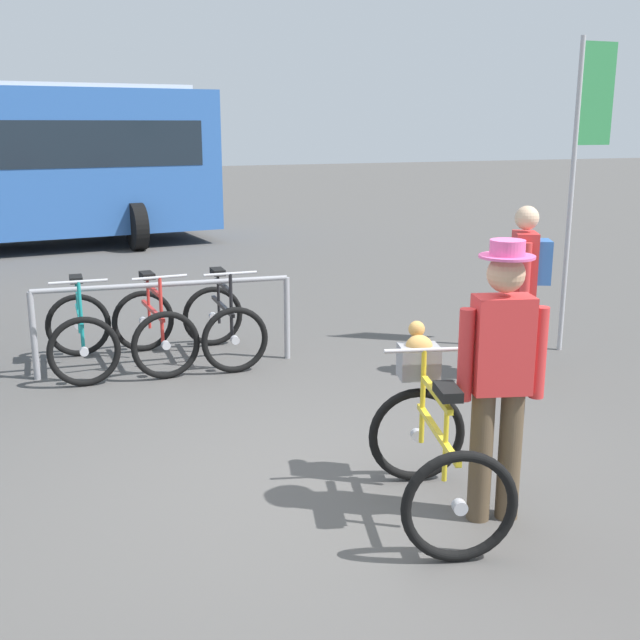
{
  "coord_description": "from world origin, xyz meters",
  "views": [
    {
      "loc": [
        -1.67,
        -4.53,
        2.36
      ],
      "look_at": [
        0.29,
        0.49,
        1.0
      ],
      "focal_mm": 43.79,
      "sensor_mm": 36.0,
      "label": 1
    }
  ],
  "objects_px": {
    "racked_bike_black": "(223,324)",
    "banner_flag": "(586,137)",
    "featured_bicycle": "(432,435)",
    "racked_bike_teal": "(81,334)",
    "person_with_featured_bike": "(500,371)",
    "pedestrian_with_backpack": "(525,282)",
    "racked_bike_red": "(154,329)"
  },
  "relations": [
    {
      "from": "racked_bike_black",
      "to": "banner_flag",
      "type": "xyz_separation_m",
      "value": [
        3.57,
        -1.0,
        1.86
      ]
    },
    {
      "from": "featured_bicycle",
      "to": "banner_flag",
      "type": "relative_size",
      "value": 0.39
    },
    {
      "from": "racked_bike_teal",
      "to": "racked_bike_black",
      "type": "bearing_deg",
      "value": -4.94
    },
    {
      "from": "featured_bicycle",
      "to": "person_with_featured_bike",
      "type": "relative_size",
      "value": 0.73
    },
    {
      "from": "racked_bike_black",
      "to": "pedestrian_with_backpack",
      "type": "bearing_deg",
      "value": -33.89
    },
    {
      "from": "racked_bike_red",
      "to": "racked_bike_black",
      "type": "height_order",
      "value": "same"
    },
    {
      "from": "banner_flag",
      "to": "racked_bike_black",
      "type": "bearing_deg",
      "value": 164.36
    },
    {
      "from": "pedestrian_with_backpack",
      "to": "banner_flag",
      "type": "height_order",
      "value": "banner_flag"
    },
    {
      "from": "racked_bike_teal",
      "to": "racked_bike_black",
      "type": "xyz_separation_m",
      "value": [
        1.39,
        -0.12,
        -0.0
      ]
    },
    {
      "from": "racked_bike_red",
      "to": "person_with_featured_bike",
      "type": "bearing_deg",
      "value": -70.6
    },
    {
      "from": "racked_bike_teal",
      "to": "featured_bicycle",
      "type": "relative_size",
      "value": 0.89
    },
    {
      "from": "racked_bike_black",
      "to": "banner_flag",
      "type": "distance_m",
      "value": 4.15
    },
    {
      "from": "racked_bike_red",
      "to": "featured_bicycle",
      "type": "height_order",
      "value": "featured_bicycle"
    },
    {
      "from": "racked_bike_black",
      "to": "pedestrian_with_backpack",
      "type": "xyz_separation_m",
      "value": [
        2.46,
        -1.65,
        0.57
      ]
    },
    {
      "from": "racked_bike_teal",
      "to": "racked_bike_black",
      "type": "height_order",
      "value": "same"
    },
    {
      "from": "pedestrian_with_backpack",
      "to": "banner_flag",
      "type": "distance_m",
      "value": 1.82
    },
    {
      "from": "racked_bike_teal",
      "to": "racked_bike_red",
      "type": "height_order",
      "value": "same"
    },
    {
      "from": "racked_bike_red",
      "to": "racked_bike_black",
      "type": "xyz_separation_m",
      "value": [
        0.7,
        -0.06,
        -0.0
      ]
    },
    {
      "from": "racked_bike_red",
      "to": "pedestrian_with_backpack",
      "type": "distance_m",
      "value": 3.64
    },
    {
      "from": "person_with_featured_bike",
      "to": "pedestrian_with_backpack",
      "type": "xyz_separation_m",
      "value": [
        1.77,
        2.23,
        -0.01
      ]
    },
    {
      "from": "racked_bike_red",
      "to": "featured_bicycle",
      "type": "xyz_separation_m",
      "value": [
        1.1,
        -3.68,
        0.12
      ]
    },
    {
      "from": "pedestrian_with_backpack",
      "to": "banner_flag",
      "type": "bearing_deg",
      "value": 30.54
    },
    {
      "from": "racked_bike_black",
      "to": "banner_flag",
      "type": "relative_size",
      "value": 0.35
    },
    {
      "from": "racked_bike_red",
      "to": "banner_flag",
      "type": "height_order",
      "value": "banner_flag"
    },
    {
      "from": "racked_bike_red",
      "to": "pedestrian_with_backpack",
      "type": "height_order",
      "value": "pedestrian_with_backpack"
    },
    {
      "from": "racked_bike_teal",
      "to": "pedestrian_with_backpack",
      "type": "distance_m",
      "value": 4.28
    },
    {
      "from": "banner_flag",
      "to": "featured_bicycle",
      "type": "bearing_deg",
      "value": -140.4
    },
    {
      "from": "racked_bike_red",
      "to": "banner_flag",
      "type": "distance_m",
      "value": 4.78
    },
    {
      "from": "banner_flag",
      "to": "racked_bike_teal",
      "type": "bearing_deg",
      "value": 167.29
    },
    {
      "from": "racked_bike_teal",
      "to": "pedestrian_with_backpack",
      "type": "relative_size",
      "value": 0.68
    },
    {
      "from": "pedestrian_with_backpack",
      "to": "banner_flag",
      "type": "relative_size",
      "value": 0.51
    },
    {
      "from": "featured_bicycle",
      "to": "racked_bike_red",
      "type": "bearing_deg",
      "value": 106.58
    }
  ]
}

